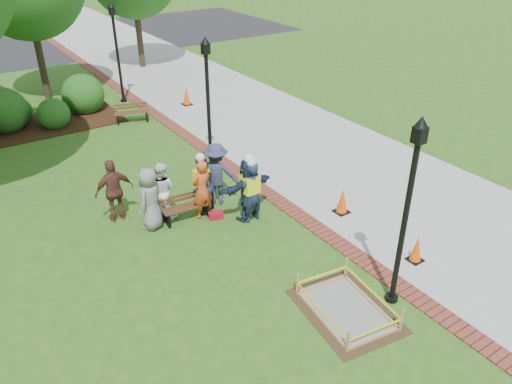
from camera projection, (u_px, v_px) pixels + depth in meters
ground at (266, 251)px, 12.50m from camera, size 100.00×100.00×0.00m
sidewalk at (229, 104)px, 22.18m from camera, size 6.00×60.00×0.02m
brick_edging at (162, 119)px, 20.59m from camera, size 0.50×60.00×0.03m
mulch_bed at (30, 128)px, 19.72m from camera, size 7.00×3.00×0.05m
parking_lot at (25, 46)px, 32.05m from camera, size 36.00×12.00×0.01m
wet_concrete_pad at (347, 303)px, 10.51m from camera, size 1.99×2.51×0.55m
bench_near at (186, 212)px, 13.72m from camera, size 1.35×0.56×0.71m
bench_far at (132, 117)px, 20.19m from camera, size 1.41×0.80×0.72m
cone_front at (417, 250)px, 12.00m from camera, size 0.35×0.35×0.70m
cone_back at (342, 201)px, 13.95m from camera, size 0.39×0.39×0.77m
cone_far at (186, 96)px, 21.91m from camera, size 0.42×0.42×0.82m
toolbox at (216, 215)px, 13.82m from camera, size 0.44×0.32×0.20m
lamp_near at (408, 202)px, 9.73m from camera, size 0.28×0.28×4.26m
lamp_mid at (208, 95)px, 15.52m from camera, size 0.28×0.28×4.26m
lamp_far at (116, 46)px, 21.32m from camera, size 0.28×0.28×4.26m
shrub_b at (9, 130)px, 19.58m from camera, size 1.80×1.80×1.80m
shrub_c at (56, 127)px, 19.84m from camera, size 1.25×1.25×1.25m
shrub_d at (86, 111)px, 21.38m from camera, size 1.75×1.75×1.75m
shrub_e at (21, 123)px, 20.20m from camera, size 1.13×1.13×1.13m
casual_person_a at (150, 199)px, 13.08m from camera, size 0.66×0.62×1.74m
casual_person_b at (202, 190)px, 13.54m from camera, size 0.56×0.37×1.71m
casual_person_c at (162, 190)px, 13.59m from camera, size 0.60×0.61×1.63m
casual_person_d at (114, 191)px, 13.40m from camera, size 0.58×0.37×1.80m
casual_person_e at (216, 174)px, 14.18m from camera, size 0.71×0.63×1.86m
hivis_worker_a at (248, 187)px, 13.43m from camera, size 0.59×0.40×1.95m
hivis_worker_b at (252, 190)px, 13.33m from camera, size 0.60×0.43×1.89m
hivis_worker_c at (202, 184)px, 13.72m from camera, size 0.64×0.59×1.83m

